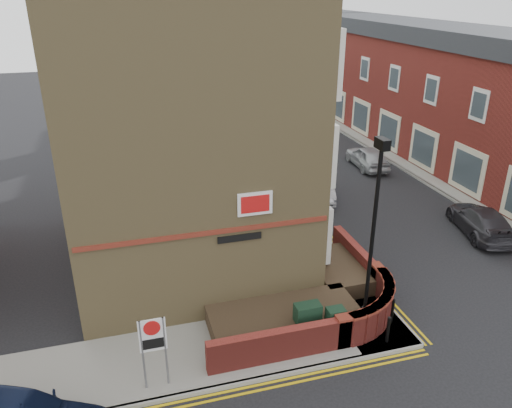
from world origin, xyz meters
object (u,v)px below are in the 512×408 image
(lamppost, at_px, (372,239))
(zone_sign, at_px, (153,341))
(silver_car_near, at_px, (320,186))
(utility_cabinet_large, at_px, (307,321))

(lamppost, relative_size, zone_sign, 2.86)
(zone_sign, xyz_separation_m, silver_car_near, (9.56, 11.42, -1.03))
(zone_sign, bearing_deg, utility_cabinet_large, 9.69)
(lamppost, bearing_deg, zone_sign, -173.93)
(utility_cabinet_large, bearing_deg, lamppost, -3.01)
(utility_cabinet_large, height_order, silver_car_near, utility_cabinet_large)
(utility_cabinet_large, xyz_separation_m, zone_sign, (-4.70, -0.80, 0.92))
(utility_cabinet_large, relative_size, zone_sign, 0.55)
(zone_sign, relative_size, silver_car_near, 0.60)
(zone_sign, bearing_deg, silver_car_near, 50.04)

